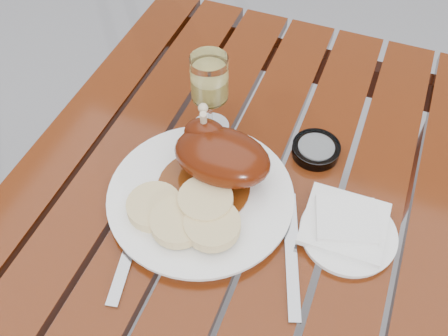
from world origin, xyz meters
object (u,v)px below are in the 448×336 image
Objects in this scene: wine_glass at (210,95)px; ashtray at (316,150)px; side_plate at (348,234)px; dinner_plate at (201,197)px; table at (223,310)px.

ashtray is (0.21, 0.01, -0.07)m from wine_glass.
dinner_plate is at bearing -175.10° from side_plate.
ashtray is at bearing 2.13° from wine_glass.
dinner_plate is 0.19m from wine_glass.
wine_glass is at bearing 106.66° from dinner_plate.
side_plate is at bearing -25.87° from wine_glass.
table is 0.39m from dinner_plate.
ashtray is (0.16, 0.18, 0.00)m from dinner_plate.
table is at bearing -62.56° from wine_glass.
wine_glass reaches higher than table.
side_plate is (0.25, 0.02, -0.00)m from dinner_plate.
dinner_plate reaches higher than table.
dinner_plate is 3.59× the size of ashtray.
ashtray reaches higher than side_plate.
wine_glass is (-0.05, 0.17, 0.07)m from dinner_plate.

